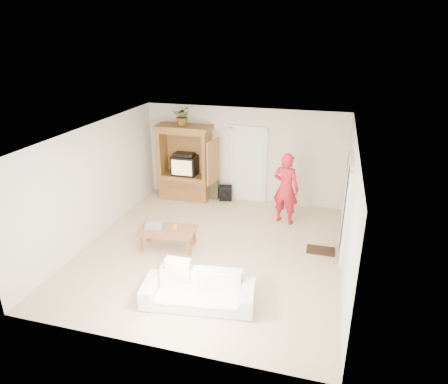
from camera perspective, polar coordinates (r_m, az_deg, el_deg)
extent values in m
plane|color=tan|center=(8.84, -1.74, -8.27)|extent=(6.00, 6.00, 0.00)
plane|color=white|center=(7.86, -1.95, 8.33)|extent=(6.00, 6.00, 0.00)
plane|color=silver|center=(11.00, 2.80, 5.30)|extent=(5.50, 0.00, 5.50)
plane|color=silver|center=(5.80, -10.81, -11.43)|extent=(5.50, 0.00, 5.50)
plane|color=silver|center=(9.41, -18.06, 1.27)|extent=(0.00, 6.00, 6.00)
plane|color=silver|center=(7.95, 17.46, -2.46)|extent=(0.00, 6.00, 6.00)
cube|color=brown|center=(11.44, -5.52, 0.84)|extent=(1.40, 0.60, 0.70)
cube|color=brown|center=(11.37, -8.77, 5.62)|extent=(0.10, 0.60, 1.20)
cube|color=brown|center=(10.92, -2.50, 5.17)|extent=(0.10, 0.60, 1.20)
cube|color=brown|center=(11.37, -5.21, 5.79)|extent=(1.40, 0.06, 1.20)
cube|color=brown|center=(10.96, -5.83, 8.67)|extent=(1.40, 0.60, 0.10)
cube|color=brown|center=(10.94, -5.85, 9.18)|extent=(1.52, 0.68, 0.10)
cube|color=brown|center=(10.40, -1.55, 4.31)|extent=(0.16, 0.67, 1.15)
cube|color=black|center=(11.25, -5.58, 3.87)|extent=(0.70, 0.52, 0.55)
cube|color=tan|center=(11.01, -6.08, 3.44)|extent=(0.58, 0.02, 0.42)
cube|color=black|center=(11.13, -5.70, 5.36)|extent=(0.55, 0.35, 0.08)
cube|color=#976134|center=(11.15, -6.05, 0.81)|extent=(1.19, 0.03, 0.25)
cube|color=white|center=(11.03, 3.50, 3.80)|extent=(0.85, 0.05, 2.04)
cube|color=black|center=(8.61, 17.03, -2.54)|extent=(0.05, 0.90, 2.04)
cube|color=black|center=(9.63, 17.39, 3.72)|extent=(0.03, 0.60, 0.48)
cube|color=#382316|center=(9.05, 13.62, -8.10)|extent=(0.60, 0.40, 0.02)
imported|color=#4C7238|center=(10.86, -5.95, 10.76)|extent=(0.55, 0.50, 0.53)
imported|color=red|center=(9.83, 8.83, 0.50)|extent=(0.75, 0.60, 1.80)
imported|color=white|center=(7.14, -3.68, -13.79)|extent=(2.03, 1.02, 0.57)
cube|color=#976134|center=(8.81, -8.11, -5.47)|extent=(1.30, 0.81, 0.07)
cube|color=#976134|center=(8.87, -11.85, -7.24)|extent=(0.07, 0.07, 0.39)
cube|color=#976134|center=(9.29, -10.78, -5.73)|extent=(0.07, 0.07, 0.39)
cube|color=#976134|center=(8.57, -5.05, -7.89)|extent=(0.07, 0.07, 0.39)
cube|color=#976134|center=(9.01, -4.29, -6.29)|extent=(0.07, 0.07, 0.39)
cube|color=#CA4351|center=(8.90, -9.99, -4.77)|extent=(0.44, 0.38, 0.08)
cylinder|color=tan|center=(8.76, -6.99, -4.97)|extent=(0.08, 0.08, 0.10)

